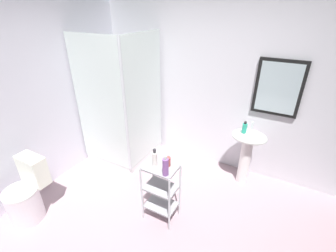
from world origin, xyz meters
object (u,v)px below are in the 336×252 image
conditioner_bottle_purple (166,167)px  rinse_cup (168,161)px  pedestal_sink (247,147)px  toilet (27,195)px  hand_soap_bottle (245,128)px  storage_cart (161,188)px  shower_stall (125,133)px  lotion_bottle_white (155,159)px

conditioner_bottle_purple → rinse_cup: (-0.06, 0.15, -0.05)m
pedestal_sink → toilet: 2.83m
toilet → hand_soap_bottle: hand_soap_bottle is taller
hand_soap_bottle → rinse_cup: bearing=-119.6°
storage_cart → conditioner_bottle_purple: 0.43m
shower_stall → lotion_bottle_white: size_ratio=9.53×
storage_cart → lotion_bottle_white: bearing=-177.7°
hand_soap_bottle → conditioner_bottle_purple: bearing=-114.2°
shower_stall → storage_cart: bearing=-34.8°
storage_cart → conditioner_bottle_purple: size_ratio=3.20×
hand_soap_bottle → lotion_bottle_white: (-0.71, -1.09, -0.05)m
pedestal_sink → toilet: size_ratio=1.07×
toilet → pedestal_sink: bearing=41.6°
lotion_bottle_white → hand_soap_bottle: bearing=57.1°
shower_stall → pedestal_sink: (1.85, 0.33, 0.12)m
lotion_bottle_white → conditioner_bottle_purple: size_ratio=0.91×
hand_soap_bottle → rinse_cup: 1.18m
shower_stall → rinse_cup: size_ratio=18.73×
storage_cart → hand_soap_bottle: (0.64, 1.09, 0.44)m
storage_cart → rinse_cup: 0.37m
hand_soap_bottle → lotion_bottle_white: 1.30m
lotion_bottle_white → rinse_cup: 0.14m
pedestal_sink → storage_cart: pedestal_sink is taller
storage_cart → toilet: bearing=-152.0°
rinse_cup → lotion_bottle_white: bearing=-152.2°
pedestal_sink → lotion_bottle_white: (-0.78, -1.13, 0.25)m
storage_cart → pedestal_sink: bearing=57.9°
lotion_bottle_white → rinse_cup: size_ratio=1.97×
pedestal_sink → hand_soap_bottle: size_ratio=5.15×
toilet → storage_cart: 1.59m
shower_stall → toilet: (-0.25, -1.54, -0.15)m
pedestal_sink → lotion_bottle_white: lotion_bottle_white is taller
pedestal_sink → rinse_cup: (-0.65, -1.07, 0.21)m
storage_cart → hand_soap_bottle: 1.34m
storage_cart → rinse_cup: bearing=49.0°
lotion_bottle_white → shower_stall: bearing=143.4°
shower_stall → lotion_bottle_white: 1.39m
lotion_bottle_white → storage_cart: bearing=2.3°
pedestal_sink → conditioner_bottle_purple: size_ratio=3.50×
toilet → lotion_bottle_white: 1.61m
toilet → lotion_bottle_white: lotion_bottle_white is taller
conditioner_bottle_purple → rinse_cup: conditioner_bottle_purple is taller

